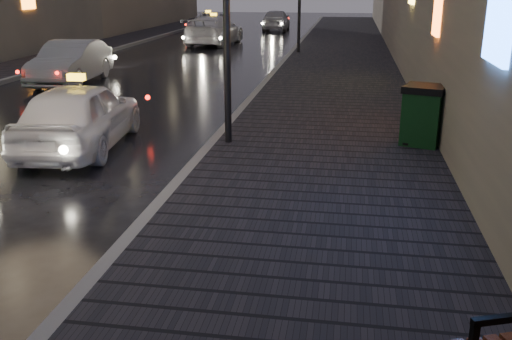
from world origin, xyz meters
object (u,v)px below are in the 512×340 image
(taxi_near, at_px, (80,115))
(car_left_mid, at_px, (71,62))
(taxi_mid, at_px, (214,30))
(car_far, at_px, (276,20))
(trash_bin, at_px, (423,115))
(taxi_far, at_px, (208,23))

(taxi_near, height_order, car_left_mid, taxi_near)
(taxi_mid, relative_size, car_far, 1.24)
(taxi_mid, bearing_deg, taxi_near, 100.00)
(car_left_mid, xyz_separation_m, car_far, (4.10, 22.88, 0.02))
(trash_bin, bearing_deg, car_far, 121.29)
(taxi_near, relative_size, taxi_far, 0.87)
(taxi_far, xyz_separation_m, car_far, (4.25, 2.73, 0.06))
(car_far, bearing_deg, taxi_far, 30.85)
(taxi_near, height_order, car_far, car_far)
(trash_bin, height_order, car_far, car_far)
(car_left_mid, height_order, taxi_far, car_left_mid)
(taxi_mid, bearing_deg, taxi_far, -69.40)
(taxi_mid, height_order, car_far, taxi_mid)
(taxi_near, height_order, taxi_mid, taxi_mid)
(car_left_mid, bearing_deg, trash_bin, -35.28)
(taxi_mid, distance_m, car_far, 10.23)
(taxi_near, bearing_deg, trash_bin, -178.49)
(taxi_near, distance_m, taxi_mid, 20.47)
(trash_bin, xyz_separation_m, taxi_mid, (-8.94, 19.42, 0.01))
(taxi_far, distance_m, car_far, 5.05)
(taxi_near, xyz_separation_m, taxi_mid, (-1.97, 20.37, 0.06))
(trash_bin, relative_size, taxi_far, 0.25)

